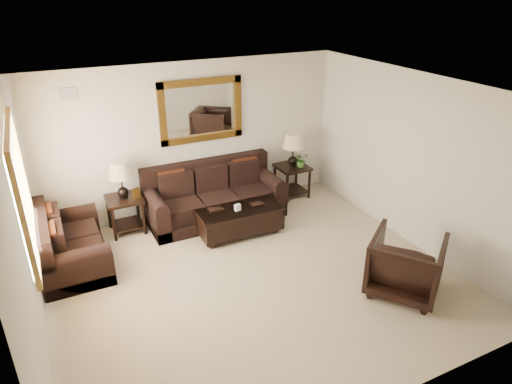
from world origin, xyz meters
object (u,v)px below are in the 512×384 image
end_table_left (122,187)px  end_table_right (293,156)px  sofa (214,198)px  coffee_table (238,217)px  armchair (406,262)px  loveseat (68,247)px

end_table_left → end_table_right: bearing=-0.0°
end_table_left → end_table_right: size_ratio=0.99×
sofa → coffee_table: (0.15, -0.73, -0.06)m
sofa → armchair: sofa is taller
coffee_table → loveseat: bearing=177.0°
sofa → end_table_right: 1.77m
coffee_table → armchair: 2.82m
sofa → end_table_left: 1.60m
loveseat → end_table_right: 4.29m
armchair → coffee_table: bearing=-7.4°
loveseat → coffee_table: bearing=-93.9°
end_table_left → armchair: 4.53m
sofa → armchair: 3.54m
end_table_left → coffee_table: end_table_left is taller
sofa → end_table_left: bearing=174.7°
end_table_right → coffee_table: size_ratio=0.90×
sofa → loveseat: size_ratio=1.50×
loveseat → coffee_table: loveseat is taller
sofa → coffee_table: 0.75m
sofa → loveseat: (-2.51, -0.55, -0.03)m
end_table_left → coffee_table: (1.67, -0.87, -0.53)m
sofa → coffee_table: sofa is taller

